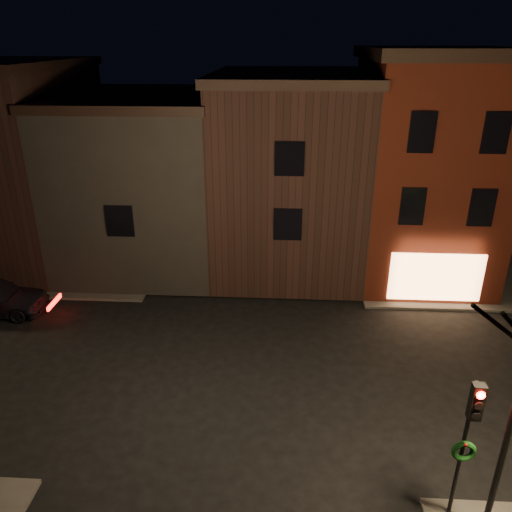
{
  "coord_description": "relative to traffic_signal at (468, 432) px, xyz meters",
  "views": [
    {
      "loc": [
        1.33,
        -14.48,
        10.94
      ],
      "look_at": [
        0.29,
        3.22,
        3.2
      ],
      "focal_mm": 35.0,
      "sensor_mm": 36.0,
      "label": 1
    }
  ],
  "objects": [
    {
      "name": "corner_building",
      "position": [
        2.4,
        14.98,
        2.59
      ],
      "size": [
        6.5,
        8.5,
        10.5
      ],
      "color": "#52190E",
      "rests_on": "ground"
    },
    {
      "name": "row_building_c",
      "position": [
        -18.6,
        16.01,
        2.28
      ],
      "size": [
        7.3,
        10.3,
        9.9
      ],
      "color": "black",
      "rests_on": "ground"
    },
    {
      "name": "row_building_a",
      "position": [
        -4.1,
        16.01,
        2.03
      ],
      "size": [
        7.3,
        10.3,
        9.4
      ],
      "color": "black",
      "rests_on": "ground"
    },
    {
      "name": "ground",
      "position": [
        -5.6,
        5.51,
        -2.81
      ],
      "size": [
        120.0,
        120.0,
        0.0
      ],
      "primitive_type": "plane",
      "color": "black",
      "rests_on": "ground"
    },
    {
      "name": "row_building_b",
      "position": [
        -11.35,
        16.01,
        1.53
      ],
      "size": [
        7.8,
        10.3,
        8.4
      ],
      "color": "black",
      "rests_on": "ground"
    },
    {
      "name": "traffic_signal",
      "position": [
        0.0,
        0.0,
        0.0
      ],
      "size": [
        0.58,
        0.38,
        4.05
      ],
      "color": "black",
      "rests_on": "sidewalk_near_right"
    }
  ]
}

